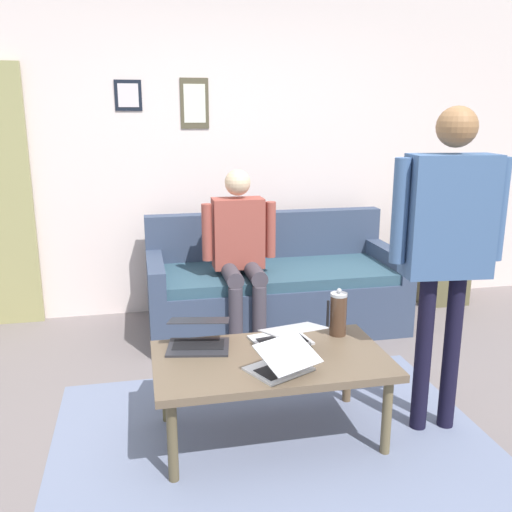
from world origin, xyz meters
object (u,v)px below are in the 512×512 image
(laptop_center, at_px, (199,338))
(french_press, at_px, (338,314))
(couch, at_px, (274,289))
(laptop_left, at_px, (282,364))
(person_standing, at_px, (448,232))
(side_shelf, at_px, (442,258))
(flower_vase, at_px, (447,197))
(person_seated, at_px, (240,246))
(coffee_table, at_px, (271,365))
(laptop_right, at_px, (285,336))

(laptop_center, relative_size, french_press, 1.38)
(couch, distance_m, laptop_left, 1.79)
(couch, xyz_separation_m, person_standing, (-0.49, 1.65, 0.79))
(french_press, height_order, side_shelf, side_shelf)
(laptop_center, bearing_deg, laptop_left, 132.15)
(laptop_center, xyz_separation_m, french_press, (-0.79, 0.01, 0.08))
(laptop_left, xyz_separation_m, flower_vase, (-2.01, -2.00, 0.46))
(flower_vase, bearing_deg, french_press, 45.47)
(laptop_left, height_order, flower_vase, flower_vase)
(french_press, xyz_separation_m, flower_vase, (-1.58, -1.61, 0.38))
(french_press, bearing_deg, couch, -88.37)
(laptop_left, xyz_separation_m, person_standing, (-0.88, -0.09, 0.60))
(french_press, distance_m, person_seated, 1.19)
(laptop_center, height_order, side_shelf, side_shelf)
(coffee_table, xyz_separation_m, flower_vase, (-2.02, -1.82, 0.55))
(couch, height_order, person_seated, person_seated)
(side_shelf, xyz_separation_m, person_seated, (1.93, 0.48, 0.31))
(person_standing, height_order, person_seated, person_standing)
(french_press, relative_size, flower_vase, 0.66)
(flower_vase, relative_size, person_standing, 0.24)
(laptop_right, distance_m, person_standing, 1.01)
(coffee_table, distance_m, laptop_center, 0.42)
(couch, bearing_deg, side_shelf, -170.98)
(laptop_left, distance_m, french_press, 0.58)
(person_seated, bearing_deg, flower_vase, -165.97)
(couch, xyz_separation_m, side_shelf, (-1.62, -0.26, 0.11))
(laptop_center, xyz_separation_m, person_seated, (-0.43, -1.12, 0.22))
(coffee_table, bearing_deg, person_standing, 174.16)
(french_press, bearing_deg, side_shelf, -134.54)
(coffee_table, relative_size, person_seated, 0.94)
(coffee_table, distance_m, french_press, 0.52)
(french_press, bearing_deg, laptop_center, -0.56)
(laptop_left, xyz_separation_m, person_seated, (-0.07, -1.51, 0.23))
(laptop_left, distance_m, side_shelf, 2.83)
(laptop_center, bearing_deg, coffee_table, 147.57)
(person_standing, bearing_deg, laptop_center, -14.16)
(side_shelf, distance_m, person_seated, 2.02)
(laptop_right, distance_m, french_press, 0.35)
(coffee_table, height_order, side_shelf, side_shelf)
(coffee_table, bearing_deg, person_seated, -93.63)
(couch, height_order, person_standing, person_standing)
(coffee_table, height_order, french_press, french_press)
(french_press, height_order, flower_vase, flower_vase)
(french_press, relative_size, side_shelf, 0.33)
(person_standing, bearing_deg, side_shelf, -120.58)
(person_standing, bearing_deg, couch, -73.51)
(couch, xyz_separation_m, laptop_center, (0.75, 1.34, 0.20))
(person_seated, bearing_deg, coffee_table, 86.37)
(couch, bearing_deg, laptop_right, 78.43)
(side_shelf, height_order, flower_vase, flower_vase)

